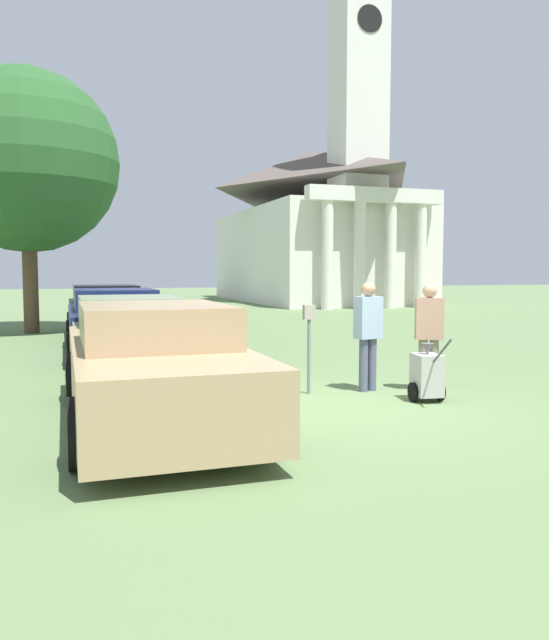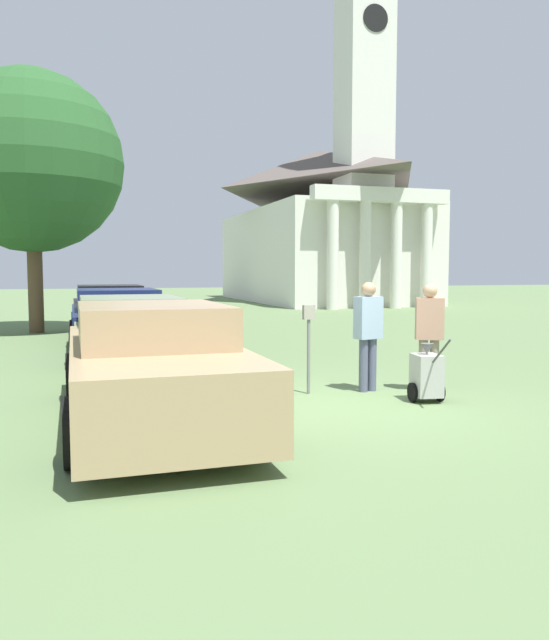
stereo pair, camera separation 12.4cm
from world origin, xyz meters
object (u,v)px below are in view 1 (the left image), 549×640
Objects in this scene: parked_car_navy at (115,323)px; equipment_cart at (427,375)px; parked_car_tan at (153,367)px; person_worker at (368,329)px; parked_car_black at (106,313)px; parked_car_sage at (129,340)px; parking_meter at (309,332)px; person_supervisor at (429,330)px; church at (316,211)px.

parked_car_navy is 4.91× the size of equipment_cart.
parked_car_tan is 3.61m from person_worker.
parked_car_tan is 10.23m from parked_car_black.
parked_car_sage is 1.05× the size of parked_car_navy.
parked_car_black is 3.49× the size of parking_meter.
equipment_cart is (-0.44, -0.66, -0.57)m from person_supervisor.
parked_car_navy is at bearing -71.78° from person_worker.
parked_car_navy is at bearing 128.59° from equipment_cart.
parked_car_tan is 31.20m from church.
parked_car_tan is at bearing -90.43° from parked_car_sage.
person_worker reaches higher than parked_car_sage.
parked_car_tan is 0.21× the size of church.
person_supervisor reaches higher than parked_car_navy.
parked_car_black is 9.83m from person_worker.
parked_car_black is (-0.00, 10.23, -0.00)m from parked_car_tan.
parked_car_black reaches higher than parked_car_sage.
parking_meter is 1.89m from person_supervisor.
parked_car_black is 2.83× the size of person_supervisor.
parked_car_sage is 28.31m from church.
person_supervisor is at bearing -54.49° from parked_car_navy.
parking_meter is (2.50, 1.11, 0.25)m from parked_car_tan.
parked_car_sage is (0.00, 3.30, -0.02)m from parked_car_tan.
person_supervisor is at bearing 9.03° from parked_car_tan.
equipment_cart is at bearing -40.02° from parked_car_sage.
church reaches higher than parked_car_navy.
parked_car_navy is 0.20× the size of church.
parked_car_navy reaches higher than parking_meter.
equipment_cart is at bearing -60.02° from parked_car_navy.
person_worker reaches higher than parked_car_navy.
parked_car_black is at bearing -82.41° from person_worker.
parked_car_sage is 5.13× the size of equipment_cart.
person_supervisor reaches higher than parking_meter.
parked_car_tan is 2.75m from parking_meter.
parked_car_navy is at bearing -90.43° from parked_car_black.
parking_meter is 29.14m from church.
parked_car_navy is 2.92× the size of person_supervisor.
person_worker is (3.45, -9.20, 0.28)m from parked_car_black.
person_supervisor reaches higher than parked_car_tan.
parking_meter is 1.85m from equipment_cart.
parked_car_tan is 3.84× the size of parking_meter.
parking_meter is at bearing -18.34° from person_worker.
parked_car_tan is at bearing -170.93° from equipment_cart.
equipment_cart is (1.41, -1.05, -0.56)m from parking_meter.
parked_car_tan is at bearing -115.82° from church.
parked_car_sage is at bearing -90.43° from parked_car_black.
person_supervisor is (1.85, -0.39, 0.01)m from parking_meter.
parking_meter is (2.50, -9.11, 0.25)m from parked_car_black.
parked_car_black is 9.45m from parking_meter.
church is at bearing -123.43° from person_worker.
parked_car_black is (-0.00, 3.50, -0.00)m from parked_car_navy.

